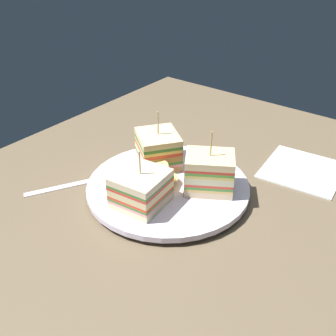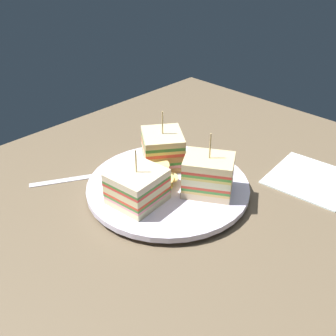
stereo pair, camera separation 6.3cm
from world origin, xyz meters
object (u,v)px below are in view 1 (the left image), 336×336
object	(u,v)px
spoon	(93,179)
plate	(168,187)
chip_pile	(160,177)
napkin	(303,169)
sandwich_wedge_0	(140,188)
sandwich_wedge_1	(209,173)
sandwich_wedge_2	(158,149)

from	to	relation	value
spoon	plate	bearing A→B (deg)	-37.92
plate	spoon	size ratio (longest dim) A/B	1.84
chip_pile	napkin	size ratio (longest dim) A/B	0.57
sandwich_wedge_0	sandwich_wedge_1	xyz separation A→B (cm)	(-9.31, 6.11, 0.45)
napkin	chip_pile	bearing A→B (deg)	-37.08
sandwich_wedge_2	chip_pile	size ratio (longest dim) A/B	1.31
sandwich_wedge_1	chip_pile	world-z (taller)	sandwich_wedge_1
plate	sandwich_wedge_1	size ratio (longest dim) A/B	2.59
plate	chip_pile	bearing A→B (deg)	-37.92
sandwich_wedge_2	chip_pile	world-z (taller)	sandwich_wedge_2
sandwich_wedge_0	spoon	xyz separation A→B (cm)	(-1.35, -12.29, -3.93)
sandwich_wedge_0	sandwich_wedge_2	world-z (taller)	sandwich_wedge_2
napkin	plate	bearing A→B (deg)	-37.03
chip_pile	sandwich_wedge_2	bearing A→B (deg)	-139.46
sandwich_wedge_0	sandwich_wedge_2	size ratio (longest dim) A/B	0.89
sandwich_wedge_0	napkin	distance (cm)	30.92
chip_pile	spoon	size ratio (longest dim) A/B	0.53
plate	sandwich_wedge_0	size ratio (longest dim) A/B	2.97
sandwich_wedge_2	spoon	distance (cm)	12.46
sandwich_wedge_2	chip_pile	bearing A→B (deg)	-12.82
plate	sandwich_wedge_1	bearing A→B (deg)	114.81
chip_pile	napkin	xyz separation A→B (cm)	(-21.11, 15.95, -2.92)
plate	napkin	world-z (taller)	plate
plate	sandwich_wedge_2	bearing A→B (deg)	-127.67
chip_pile	napkin	world-z (taller)	chip_pile
sandwich_wedge_2	napkin	world-z (taller)	sandwich_wedge_2
plate	spoon	world-z (taller)	plate
sandwich_wedge_0	sandwich_wedge_1	size ratio (longest dim) A/B	0.87
sandwich_wedge_1	spoon	distance (cm)	20.51
plate	sandwich_wedge_0	xyz separation A→B (cm)	(6.55, -0.15, 3.28)
plate	chip_pile	world-z (taller)	chip_pile
chip_pile	spoon	world-z (taller)	chip_pile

